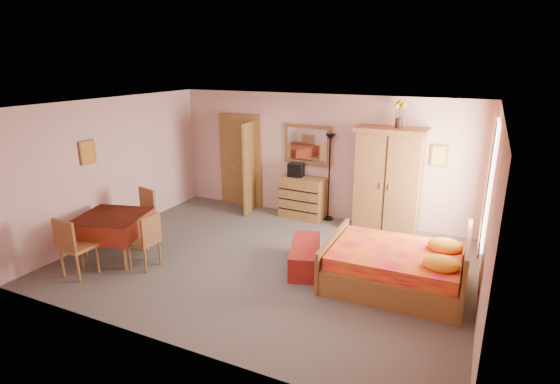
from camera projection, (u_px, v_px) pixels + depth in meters
The scene contains 23 objects.
floor at pixel (267, 261), 7.36m from camera, with size 6.50×6.50×0.00m, color #656059.
ceiling at pixel (266, 105), 6.61m from camera, with size 6.50×6.50×0.00m, color brown.
wall_back at pixel (320, 157), 9.15m from camera, with size 6.50×0.10×2.60m, color #D5A19A.
wall_front at pixel (164, 244), 4.82m from camera, with size 6.50×0.10×2.60m, color #D5A19A.
wall_left at pixel (114, 167), 8.31m from camera, with size 0.10×5.00×2.60m, color #D5A19A.
wall_right at pixel (489, 217), 5.66m from camera, with size 0.10×5.00×2.60m, color #D5A19A.
doorway at pixel (241, 162), 9.98m from camera, with size 1.06×0.12×2.15m, color #9E6B35.
window at pixel (489, 183), 6.68m from camera, with size 0.08×1.40×1.95m, color white.
picture_left at pixel (87, 152), 7.66m from camera, with size 0.04×0.32×0.42m, color orange.
picture_back at pixel (439, 156), 8.10m from camera, with size 0.30×0.04×0.40m, color #D8BF59.
chest_of_drawers at pixel (303, 198), 9.29m from camera, with size 0.94×0.47×0.88m, color #A06B36.
wall_mirror at pixel (307, 145), 9.15m from camera, with size 1.05×0.06×0.83m, color white.
stereo at pixel (296, 170), 9.22m from camera, with size 0.31×0.23×0.29m, color black.
floor_lamp at pixel (329, 178), 9.05m from camera, with size 0.23×0.23×1.83m, color black.
wardrobe at pixel (388, 181), 8.35m from camera, with size 1.31×0.68×2.06m, color #966033.
sunflower_vase at pixel (399, 114), 7.95m from camera, with size 0.20×0.20×0.50m, color yellow.
bed at pixel (395, 256), 6.46m from camera, with size 2.01×1.58×0.93m, color red.
bench at pixel (305, 256), 7.10m from camera, with size 0.44×1.20×0.40m, color maroon.
dining_table at pixel (114, 237), 7.38m from camera, with size 1.05×1.05×0.77m, color maroon.
chair_south at pixel (78, 246), 6.76m from camera, with size 0.44×0.44×0.98m, color #A26736.
chair_north at pixel (139, 218), 7.92m from camera, with size 0.46×0.46×1.01m, color olive.
chair_west at pixel (83, 229), 7.66m from camera, with size 0.37×0.37×0.82m, color olive.
chair_east at pixel (144, 241), 7.05m from camera, with size 0.41×0.41×0.91m, color olive.
Camera 1 is at (3.05, -5.98, 3.26)m, focal length 28.00 mm.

